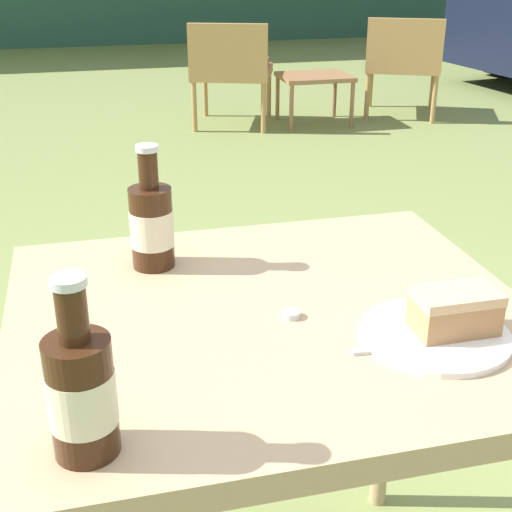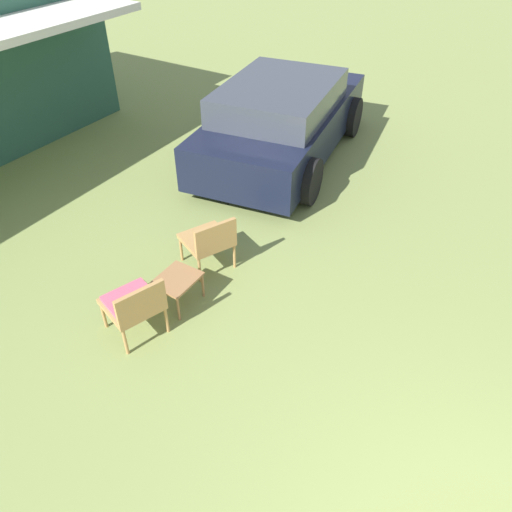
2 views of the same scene
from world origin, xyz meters
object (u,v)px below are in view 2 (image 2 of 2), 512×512
(wicker_chair_cushioned, at_px, (134,303))
(wicker_chair_plain, at_px, (209,239))
(garden_side_table, at_px, (177,281))
(parked_car, at_px, (282,120))

(wicker_chair_cushioned, height_order, wicker_chair_plain, same)
(wicker_chair_cushioned, distance_m, garden_side_table, 0.62)
(wicker_chair_plain, bearing_deg, wicker_chair_cushioned, 24.40)
(garden_side_table, bearing_deg, parked_car, 11.56)
(parked_car, xyz_separation_m, garden_side_table, (-3.85, -0.79, -0.34))
(wicker_chair_cushioned, bearing_deg, parked_car, -151.75)
(wicker_chair_plain, distance_m, garden_side_table, 0.73)
(parked_car, bearing_deg, wicker_chair_plain, -175.46)
(parked_car, xyz_separation_m, wicker_chair_plain, (-3.13, -0.73, -0.23))
(wicker_chair_cushioned, height_order, garden_side_table, wicker_chair_cushioned)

